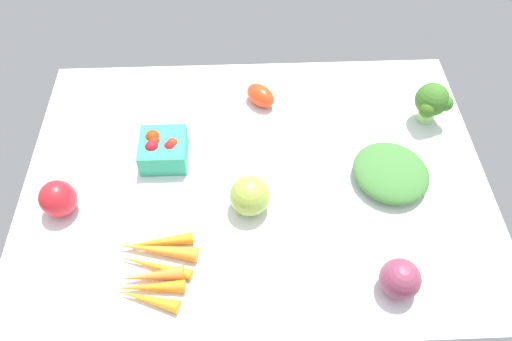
{
  "coord_description": "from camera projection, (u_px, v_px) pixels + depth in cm",
  "views": [
    {
      "loc": [
        -2.47,
        -64.45,
        89.72
      ],
      "look_at": [
        0.0,
        0.0,
        4.0
      ],
      "focal_mm": 33.77,
      "sensor_mm": 36.0,
      "label": 1
    }
  ],
  "objects": [
    {
      "name": "carrot_bunch",
      "position": [
        153.0,
        267.0,
        0.94
      ],
      "size": [
        17.47,
        17.0,
        2.98
      ],
      "color": "orange",
      "rests_on": "tablecloth"
    },
    {
      "name": "heirloom_tomato_green",
      "position": [
        250.0,
        196.0,
        1.0
      ],
      "size": [
        8.67,
        8.67,
        8.67
      ],
      "primitive_type": "sphere",
      "color": "#90A940",
      "rests_on": "tablecloth"
    },
    {
      "name": "roma_tomato",
      "position": [
        260.0,
        95.0,
        1.21
      ],
      "size": [
        9.33,
        9.46,
        5.15
      ],
      "primitive_type": "ellipsoid",
      "rotation": [
        0.0,
        0.0,
        2.32
      ],
      "color": "red",
      "rests_on": "tablecloth"
    },
    {
      "name": "berry_basket",
      "position": [
        163.0,
        149.0,
        1.09
      ],
      "size": [
        10.47,
        10.47,
        7.11
      ],
      "color": "#32A37B",
      "rests_on": "tablecloth"
    },
    {
      "name": "red_onion_near_basket",
      "position": [
        400.0,
        279.0,
        0.9
      ],
      "size": [
        7.81,
        7.81,
        7.81
      ],
      "primitive_type": "sphere",
      "color": "#7F354D",
      "rests_on": "tablecloth"
    },
    {
      "name": "leafy_greens_clump",
      "position": [
        391.0,
        172.0,
        1.06
      ],
      "size": [
        22.68,
        23.0,
        5.0
      ],
      "primitive_type": "ellipsoid",
      "rotation": [
        0.0,
        0.0,
        2.07
      ],
      "color": "#3D7534",
      "rests_on": "tablecloth"
    },
    {
      "name": "tablecloth",
      "position": [
        256.0,
        178.0,
        1.1
      ],
      "size": [
        104.0,
        76.0,
        2.0
      ],
      "primitive_type": "cube",
      "color": "white",
      "rests_on": "ground"
    },
    {
      "name": "broccoli_head",
      "position": [
        432.0,
        101.0,
        1.14
      ],
      "size": [
        8.68,
        9.47,
        10.82
      ],
      "color": "#9ACF79",
      "rests_on": "tablecloth"
    },
    {
      "name": "bell_pepper_red",
      "position": [
        58.0,
        199.0,
        1.0
      ],
      "size": [
        10.71,
        10.71,
        8.35
      ],
      "primitive_type": "ellipsoid",
      "rotation": [
        0.0,
        0.0,
        0.65
      ],
      "color": "red",
      "rests_on": "tablecloth"
    }
  ]
}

